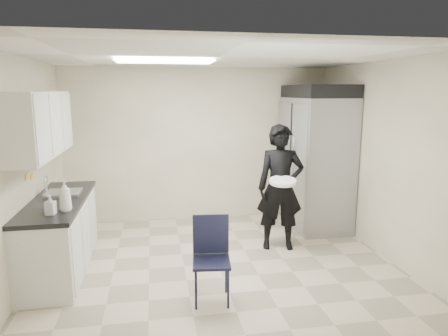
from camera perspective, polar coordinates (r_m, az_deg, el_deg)
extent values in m
plane|color=#C2B199|center=(5.33, -0.88, -13.52)|extent=(4.50, 4.50, 0.00)
plane|color=white|center=(4.87, -0.97, 15.59)|extent=(4.50, 4.50, 0.00)
plane|color=beige|center=(6.89, -3.59, 3.37)|extent=(4.50, 0.00, 4.50)
plane|color=beige|center=(5.09, -26.79, -0.49)|extent=(0.00, 4.00, 4.00)
plane|color=beige|center=(5.74, 21.87, 1.06)|extent=(0.00, 4.00, 4.00)
cube|color=white|center=(5.20, -8.46, 14.84)|extent=(1.20, 0.60, 0.02)
cube|color=silver|center=(5.42, -22.32, -9.03)|extent=(0.60, 1.90, 0.86)
cube|color=black|center=(5.29, -22.68, -4.38)|extent=(0.64, 1.95, 0.05)
cube|color=gray|center=(5.53, -21.92, -3.85)|extent=(0.42, 0.40, 0.14)
cylinder|color=silver|center=(5.54, -24.05, -2.39)|extent=(0.02, 0.02, 0.24)
cube|color=silver|center=(5.17, -24.80, 5.72)|extent=(0.35, 1.80, 0.75)
cube|color=black|center=(6.32, -22.65, 4.78)|extent=(0.22, 0.30, 0.35)
cube|color=yellow|center=(5.20, -26.34, -1.14)|extent=(0.00, 0.12, 0.07)
cube|color=yellow|center=(5.39, -25.73, -1.12)|extent=(0.00, 0.12, 0.07)
cube|color=gray|center=(6.70, 12.92, 0.73)|extent=(0.80, 1.35, 2.10)
cube|color=black|center=(6.60, 13.35, 10.60)|extent=(0.80, 1.35, 0.20)
cube|color=black|center=(4.31, -1.81, -13.29)|extent=(0.43, 0.43, 0.88)
imported|color=black|center=(5.63, 8.04, -2.79)|extent=(0.72, 0.55, 1.76)
cylinder|color=white|center=(5.35, 8.40, -1.90)|extent=(0.42, 0.42, 0.04)
imported|color=white|center=(4.70, -21.77, -3.70)|extent=(0.18, 0.18, 0.34)
imported|color=#A9A8B4|center=(4.65, -23.56, -4.83)|extent=(0.11, 0.11, 0.21)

